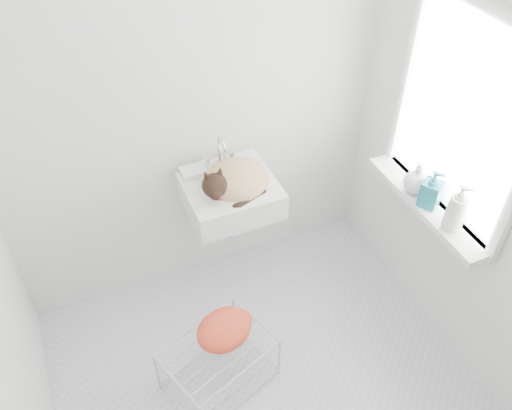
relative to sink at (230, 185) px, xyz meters
name	(u,v)px	position (x,y,z in m)	size (l,w,h in m)	color
floor	(266,386)	(-0.11, -0.74, -0.85)	(2.20, 2.00, 0.02)	silver
back_wall	(191,102)	(-0.11, 0.26, 0.40)	(2.20, 0.02, 2.50)	white
right_wall	(488,158)	(0.99, -0.74, 0.40)	(0.02, 2.00, 2.50)	white
window_glass	(463,118)	(0.98, -0.54, 0.50)	(0.01, 0.80, 1.00)	white
window_frame	(460,119)	(0.96, -0.54, 0.50)	(0.04, 0.90, 1.10)	white
windowsill	(426,204)	(0.90, -0.54, -0.02)	(0.16, 0.88, 0.04)	white
sink	(230,185)	(0.00, 0.00, 0.00)	(0.50, 0.44, 0.20)	white
faucet	(218,146)	(0.00, 0.18, 0.14)	(0.18, 0.13, 0.18)	silver
cat	(234,180)	(0.01, -0.02, 0.04)	(0.41, 0.33, 0.25)	tan
wire_rack	(219,366)	(-0.33, -0.61, -0.70)	(0.54, 0.38, 0.32)	silver
towel	(224,333)	(-0.27, -0.56, -0.50)	(0.31, 0.22, 0.13)	#C78200
bottle_a	(450,227)	(0.89, -0.75, 0.00)	(0.09, 0.09, 0.23)	silver
bottle_b	(427,204)	(0.89, -0.56, 0.00)	(0.10, 0.10, 0.22)	teal
bottle_c	(414,191)	(0.89, -0.44, 0.00)	(0.14, 0.14, 0.18)	white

